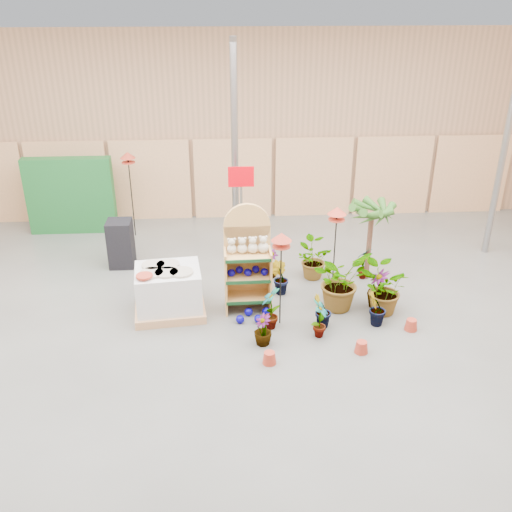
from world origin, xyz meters
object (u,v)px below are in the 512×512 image
at_px(potted_plant_2, 340,280).
at_px(bird_table_front, 281,240).
at_px(pallet_stack, 169,291).
at_px(display_shelf, 247,262).

bearing_deg(potted_plant_2, bird_table_front, -156.65).
distance_m(pallet_stack, potted_plant_2, 3.06).
bearing_deg(display_shelf, pallet_stack, -174.82).
relative_size(display_shelf, pallet_stack, 1.48).
bearing_deg(pallet_stack, display_shelf, 0.11).
distance_m(display_shelf, potted_plant_2, 1.70).
xyz_separation_m(pallet_stack, bird_table_front, (1.94, -0.47, 1.15)).
distance_m(display_shelf, bird_table_front, 1.08).
relative_size(pallet_stack, potted_plant_2, 1.21).
height_order(display_shelf, pallet_stack, display_shelf).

